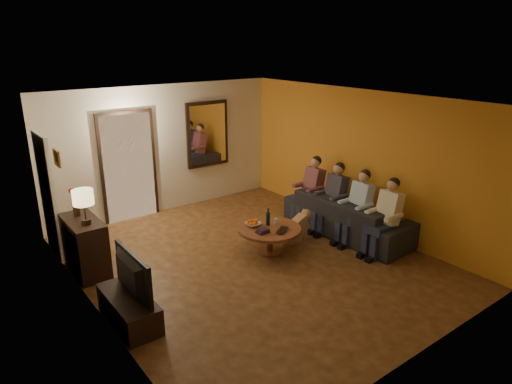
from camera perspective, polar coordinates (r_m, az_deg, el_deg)
floor at (r=7.53m, az=-0.45°, el=-8.63°), size 5.00×6.00×0.01m
ceiling at (r=6.74m, az=-0.51°, el=11.41°), size 5.00×6.00×0.01m
back_wall at (r=9.52m, az=-11.35°, el=5.25°), size 5.00×0.02×2.60m
front_wall at (r=5.11m, az=20.18°, el=-7.49°), size 5.00×0.02×2.60m
left_wall at (r=5.98m, az=-20.15°, el=-3.66°), size 0.02×6.00×2.60m
right_wall at (r=8.69m, az=12.91°, el=3.86°), size 0.02×6.00×2.60m
orange_accent at (r=8.68m, az=12.87°, el=3.85°), size 0.01×6.00×2.60m
kitchen_doorway at (r=9.26m, az=-15.64°, el=2.94°), size 1.00×0.06×2.10m
door_trim at (r=9.25m, az=-15.62°, el=2.92°), size 1.12×0.04×2.22m
fridge_glimpse at (r=9.39m, az=-14.16°, el=2.33°), size 0.45×0.03×1.70m
mirror_frame at (r=9.90m, az=-6.09°, el=7.21°), size 1.00×0.05×1.40m
mirror_glass at (r=9.88m, az=-6.00°, el=7.18°), size 0.86×0.02×1.26m
white_door at (r=8.19m, az=-24.58°, el=-0.34°), size 0.06×0.85×2.04m
framed_art at (r=7.03m, az=-23.66°, el=3.91°), size 0.03×0.28×0.24m
art_canvas at (r=7.03m, az=-23.54°, el=3.93°), size 0.01×0.22×0.18m
dresser at (r=7.50m, az=-20.57°, el=-6.34°), size 0.45×0.98×0.87m
table_lamp at (r=7.04m, az=-20.69°, el=-1.77°), size 0.30×0.30×0.54m
flower_vase at (r=7.46m, az=-21.64°, el=-1.16°), size 0.14×0.14×0.44m
tv_stand at (r=6.21m, az=-15.59°, el=-13.90°), size 0.45×1.10×0.37m
tv at (r=5.97m, az=-15.99°, el=-10.06°), size 1.01×0.13×0.58m
sofa at (r=8.55m, az=11.46°, el=-2.90°), size 2.50×1.04×0.72m
person_a at (r=7.87m, az=15.95°, el=-3.32°), size 0.60×0.40×1.20m
person_b at (r=8.22m, az=12.65°, el=-2.11°), size 0.60×0.40×1.20m
person_c at (r=8.59m, az=9.64°, el=-0.99°), size 0.60×0.40×1.20m
person_d at (r=8.98m, az=6.88°, el=0.03°), size 0.60×0.40×1.20m
dog at (r=8.18m, az=5.16°, el=-4.23°), size 0.57×0.26×0.56m
coffee_table at (r=7.73m, az=1.67°, el=-6.01°), size 1.29×1.29×0.45m
bowl at (r=7.69m, az=-0.39°, el=-4.06°), size 0.26×0.26×0.06m
oranges at (r=7.66m, az=-0.39°, el=-3.59°), size 0.20×0.20×0.08m
wine_bottle at (r=7.68m, az=1.52°, el=-3.09°), size 0.07×0.07×0.31m
wine_glass at (r=7.76m, az=2.50°, el=-3.70°), size 0.06×0.06×0.10m
book_stack at (r=7.43m, az=0.84°, el=-4.87°), size 0.20×0.15×0.07m
laptop at (r=7.50m, az=3.62°, el=-4.87°), size 0.39×0.35×0.03m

